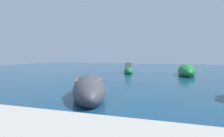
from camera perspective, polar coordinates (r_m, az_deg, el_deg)
The scene contains 3 objects.
moored_boat_1 at distance 9.31m, azimuth -6.88°, elevation -6.18°, with size 3.49×5.08×1.36m.
moored_boat_2 at distance 20.69m, azimuth 21.32°, elevation -0.77°, with size 1.71×4.87×1.44m.
moored_boat_6 at distance 21.69m, azimuth 4.89°, elevation -0.46°, with size 1.81×3.19×1.41m.
Camera 1 is at (-6.85, -6.45, 2.02)m, focal length 30.66 mm.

